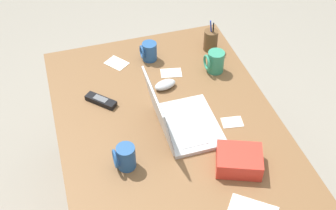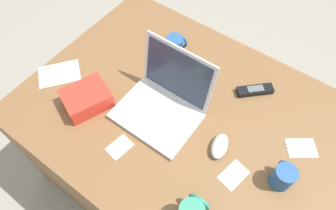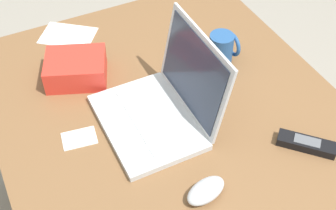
{
  "view_description": "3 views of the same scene",
  "coord_description": "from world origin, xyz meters",
  "px_view_note": "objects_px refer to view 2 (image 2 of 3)",
  "views": [
    {
      "loc": [
        -1.28,
        0.39,
        2.1
      ],
      "look_at": [
        0.0,
        -0.0,
        0.8
      ],
      "focal_mm": 46.73,
      "sensor_mm": 36.0,
      "label": 1
    },
    {
      "loc": [
        0.33,
        -0.55,
        1.75
      ],
      "look_at": [
        -0.03,
        -0.05,
        0.8
      ],
      "focal_mm": 32.32,
      "sensor_mm": 36.0,
      "label": 2
    },
    {
      "loc": [
        0.71,
        -0.4,
        1.66
      ],
      "look_at": [
        -0.03,
        -0.04,
        0.81
      ],
      "focal_mm": 49.01,
      "sensor_mm": 36.0,
      "label": 3
    }
  ],
  "objects_px": {
    "computer_mouse": "(220,146)",
    "coffee_mug_spare": "(175,47)",
    "coffee_mug_white": "(283,176)",
    "snack_bag": "(87,98)",
    "cordless_phone": "(255,90)",
    "laptop": "(163,102)"
  },
  "relations": [
    {
      "from": "coffee_mug_white",
      "to": "cordless_phone",
      "type": "distance_m",
      "value": 0.39
    },
    {
      "from": "coffee_mug_white",
      "to": "computer_mouse",
      "type": "bearing_deg",
      "value": -176.04
    },
    {
      "from": "laptop",
      "to": "computer_mouse",
      "type": "height_order",
      "value": "laptop"
    },
    {
      "from": "computer_mouse",
      "to": "snack_bag",
      "type": "xyz_separation_m",
      "value": [
        -0.53,
        -0.14,
        0.02
      ]
    },
    {
      "from": "cordless_phone",
      "to": "computer_mouse",
      "type": "bearing_deg",
      "value": -87.6
    },
    {
      "from": "computer_mouse",
      "to": "snack_bag",
      "type": "relative_size",
      "value": 0.61
    },
    {
      "from": "computer_mouse",
      "to": "coffee_mug_spare",
      "type": "bearing_deg",
      "value": 131.62
    },
    {
      "from": "coffee_mug_spare",
      "to": "cordless_phone",
      "type": "xyz_separation_m",
      "value": [
        0.39,
        0.03,
        -0.04
      ]
    },
    {
      "from": "computer_mouse",
      "to": "cordless_phone",
      "type": "height_order",
      "value": "computer_mouse"
    },
    {
      "from": "cordless_phone",
      "to": "laptop",
      "type": "bearing_deg",
      "value": -131.4
    },
    {
      "from": "coffee_mug_white",
      "to": "coffee_mug_spare",
      "type": "distance_m",
      "value": 0.69
    },
    {
      "from": "computer_mouse",
      "to": "coffee_mug_white",
      "type": "bearing_deg",
      "value": -9.35
    },
    {
      "from": "laptop",
      "to": "coffee_mug_white",
      "type": "relative_size",
      "value": 3.31
    },
    {
      "from": "coffee_mug_white",
      "to": "snack_bag",
      "type": "xyz_separation_m",
      "value": [
        -0.77,
        -0.16,
        -0.01
      ]
    },
    {
      "from": "laptop",
      "to": "cordless_phone",
      "type": "relative_size",
      "value": 2.29
    },
    {
      "from": "snack_bag",
      "to": "coffee_mug_spare",
      "type": "bearing_deg",
      "value": 72.81
    },
    {
      "from": "computer_mouse",
      "to": "coffee_mug_spare",
      "type": "height_order",
      "value": "coffee_mug_spare"
    },
    {
      "from": "coffee_mug_spare",
      "to": "cordless_phone",
      "type": "distance_m",
      "value": 0.39
    },
    {
      "from": "coffee_mug_spare",
      "to": "cordless_phone",
      "type": "relative_size",
      "value": 0.78
    },
    {
      "from": "laptop",
      "to": "coffee_mug_spare",
      "type": "xyz_separation_m",
      "value": [
        -0.13,
        0.27,
        0.0
      ]
    },
    {
      "from": "coffee_mug_white",
      "to": "laptop",
      "type": "bearing_deg",
      "value": 179.94
    },
    {
      "from": "laptop",
      "to": "computer_mouse",
      "type": "bearing_deg",
      "value": -3.54
    }
  ]
}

